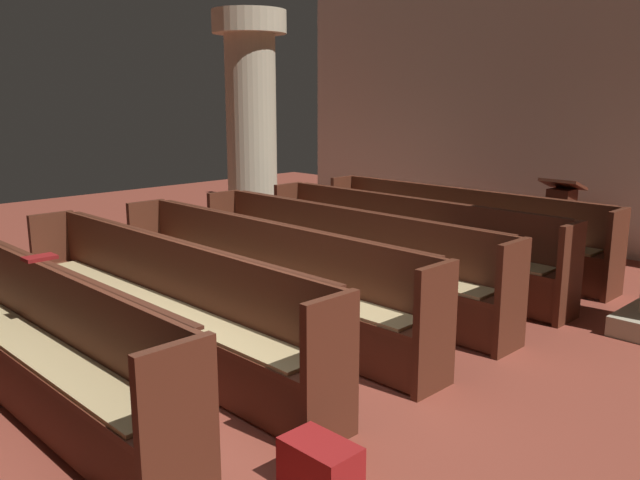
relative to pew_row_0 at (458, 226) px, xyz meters
name	(u,v)px	position (x,y,z in m)	size (l,w,h in m)	color
ground_plane	(213,382)	(0.68, -4.18, -0.49)	(19.20, 19.20, 0.00)	brown
back_wall	(591,81)	(0.68, 1.90, 1.76)	(10.00, 0.16, 4.50)	silver
pew_row_0	(458,226)	(0.00, 0.00, 0.00)	(3.91, 0.47, 0.94)	#562819
pew_row_1	(405,239)	(0.00, -1.04, 0.00)	(3.91, 0.46, 0.94)	#562819
pew_row_2	(341,255)	(0.00, -2.09, 0.00)	(3.91, 0.46, 0.94)	#562819
pew_row_3	(261,274)	(0.00, -3.13, 0.00)	(3.91, 0.47, 0.94)	#562819
pew_row_4	(160,298)	(0.00, -4.18, 0.00)	(3.91, 0.46, 0.94)	#562819
pew_row_5	(26,331)	(0.00, -5.22, 0.00)	(3.91, 0.46, 0.94)	#562819
pillar_far_side	(251,126)	(-2.74, -1.01, 1.16)	(1.00, 1.00, 3.17)	tan
lectern	(559,229)	(0.87, 0.91, -0.04)	(0.48, 0.45, 1.08)	#411E13
hymn_book	(40,258)	(-0.12, -5.04, 0.46)	(0.14, 0.21, 0.03)	maroon
kneeler_box_red	(320,466)	(2.20, -4.56, -0.36)	(0.42, 0.26, 0.27)	maroon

